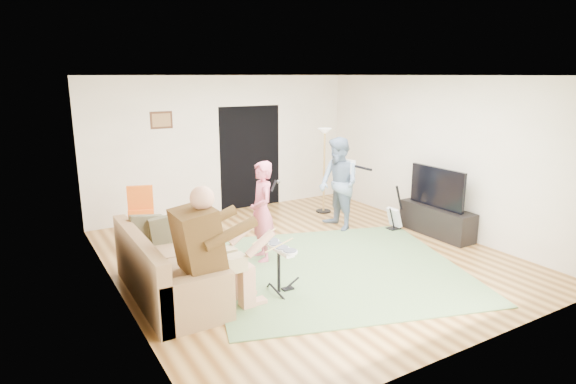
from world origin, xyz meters
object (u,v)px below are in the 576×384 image
at_px(sofa, 163,276).
at_px(torchiere_lamp, 324,155).
at_px(television, 437,187).
at_px(singer, 262,212).
at_px(guitar_spare, 394,217).
at_px(dining_chair, 141,227).
at_px(drum_kit, 279,272).
at_px(tv_cabinet, 437,221).
at_px(guitarist, 339,184).

xyz_separation_m(sofa, torchiere_lamp, (3.92, 2.13, 0.88)).
bearing_deg(television, singer, 170.61).
bearing_deg(sofa, television, -0.53).
distance_m(singer, guitar_spare, 2.76).
distance_m(guitar_spare, television, 0.93).
bearing_deg(dining_chair, singer, -26.51).
relative_size(drum_kit, dining_chair, 0.66).
bearing_deg(singer, tv_cabinet, 92.98).
bearing_deg(drum_kit, torchiere_lamp, 46.55).
bearing_deg(torchiere_lamp, guitarist, -111.52).
relative_size(singer, torchiere_lamp, 0.89).
xyz_separation_m(guitarist, torchiere_lamp, (0.40, 1.02, 0.33)).
height_order(drum_kit, singer, singer).
bearing_deg(guitar_spare, dining_chair, 161.55).
bearing_deg(guitarist, drum_kit, -49.86).
distance_m(torchiere_lamp, tv_cabinet, 2.51).
height_order(guitar_spare, television, television).
bearing_deg(sofa, guitarist, 17.40).
distance_m(guitarist, television, 1.68).
distance_m(sofa, singer, 1.78).
relative_size(singer, guitar_spare, 1.86).
xyz_separation_m(singer, guitar_spare, (2.71, 0.06, -0.52)).
bearing_deg(singer, sofa, -61.95).
relative_size(guitarist, torchiere_lamp, 0.98).
height_order(sofa, drum_kit, sofa).
distance_m(sofa, tv_cabinet, 4.79).
height_order(dining_chair, television, television).
xyz_separation_m(tv_cabinet, television, (-0.05, 0.00, 0.60)).
bearing_deg(tv_cabinet, guitar_spare, 127.22).
relative_size(sofa, tv_cabinet, 1.49).
bearing_deg(guitar_spare, drum_kit, -158.89).
distance_m(singer, tv_cabinet, 3.22).
height_order(guitar_spare, tv_cabinet, guitar_spare).
xyz_separation_m(guitar_spare, tv_cabinet, (0.44, -0.58, 0.02)).
distance_m(singer, television, 3.14).
relative_size(drum_kit, singer, 0.44).
bearing_deg(drum_kit, dining_chair, 112.76).
xyz_separation_m(sofa, tv_cabinet, (4.79, -0.04, -0.03)).
xyz_separation_m(torchiere_lamp, television, (0.82, -2.17, -0.31)).
xyz_separation_m(sofa, guitar_spare, (4.36, 0.53, -0.05)).
height_order(singer, tv_cabinet, singer).
height_order(guitarist, tv_cabinet, guitarist).
bearing_deg(dining_chair, drum_kit, -48.48).
relative_size(sofa, drum_kit, 3.19).
relative_size(singer, dining_chair, 1.52).
bearing_deg(singer, television, 92.83).
xyz_separation_m(singer, torchiere_lamp, (2.28, 1.66, 0.41)).
distance_m(guitar_spare, torchiere_lamp, 1.90).
distance_m(sofa, dining_chair, 1.93).
relative_size(dining_chair, tv_cabinet, 0.71).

